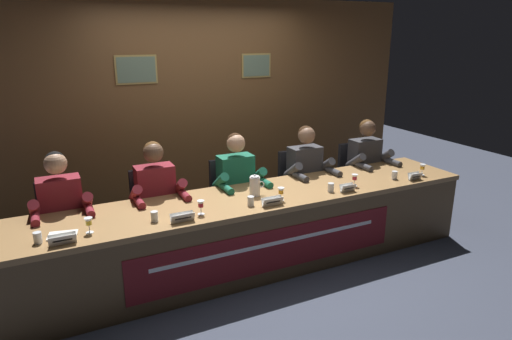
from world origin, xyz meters
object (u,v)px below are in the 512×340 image
juice_glass_left (201,205)px  juice_glass_far_left (89,222)px  juice_glass_far_right (422,168)px  nameplate_far_right (415,176)px  chair_right (298,191)px  water_pitcher_central (255,186)px  chair_center (232,202)px  juice_glass_right (355,178)px  nameplate_far_left (62,239)px  water_cup_left (154,217)px  conference_table (262,220)px  panelist_center (239,184)px  water_cup_right (331,188)px  chair_far_left (64,231)px  nameplate_center (272,201)px  document_stack_far_left (63,235)px  water_cup_center (251,201)px  water_cup_far_left (38,238)px  panelist_far_right (369,164)px  water_cup_far_right (394,176)px  panelist_left (158,196)px  chair_far_right (356,181)px  nameplate_left (183,217)px  panelist_far_left (62,211)px  nameplate_right (348,188)px  juice_glass_center (281,192)px  chair_left (155,216)px

juice_glass_left → juice_glass_far_left: bearing=178.2°
juice_glass_left → juice_glass_far_right: 2.52m
juice_glass_left → nameplate_far_right: (2.33, -0.10, -0.05)m
chair_right → water_pitcher_central: water_pitcher_central is taller
chair_center → nameplate_far_right: size_ratio=5.75×
water_pitcher_central → juice_glass_right: bearing=-11.0°
nameplate_far_left → juice_glass_right: bearing=2.5°
water_cup_left → conference_table: bearing=3.9°
panelist_center → chair_right: panelist_center is taller
nameplate_far_right → water_pitcher_central: size_ratio=0.75×
water_cup_right → nameplate_far_right: water_cup_right is taller
chair_far_left → nameplate_center: size_ratio=4.56×
nameplate_far_left → juice_glass_left: size_ratio=1.54×
panelist_center → document_stack_far_left: bearing=-162.0°
juice_glass_left → water_cup_center: bearing=-0.1°
chair_center → panelist_center: bearing=-90.0°
juice_glass_right → water_cup_right: bearing=-174.6°
nameplate_far_left → document_stack_far_left: 0.16m
water_cup_far_left → juice_glass_far_right: (3.78, -0.02, 0.05)m
nameplate_center → nameplate_far_right: same height
panelist_far_right → juice_glass_far_right: size_ratio=9.93×
juice_glass_far_right → water_cup_far_right: 0.37m
juice_glass_right → panelist_left: bearing=162.1°
chair_far_right → juice_glass_far_right: chair_far_right is taller
conference_table → nameplate_left: 0.87m
water_cup_center → chair_far_right: chair_far_right is taller
juice_glass_far_left → chair_center: (1.52, 0.79, -0.37)m
juice_glass_left → document_stack_far_left: 1.09m
nameplate_left → water_cup_right: bearing=3.0°
water_cup_far_left → water_pitcher_central: 1.89m
conference_table → panelist_far_left: (-1.68, 0.52, 0.20)m
juice_glass_far_left → panelist_far_right: (3.21, 0.59, -0.09)m
panelist_center → chair_far_right: panelist_center is taller
nameplate_left → water_cup_left: size_ratio=2.30×
nameplate_right → panelist_far_right: (0.84, 0.71, -0.05)m
water_cup_far_left → water_cup_center: size_ratio=1.00×
chair_right → chair_far_right: bearing=0.0°
juice_glass_far_left → nameplate_far_right: size_ratio=0.79×
panelist_left → nameplate_center: bearing=-39.6°
chair_center → water_cup_far_left: bearing=-156.8°
water_cup_right → chair_far_right: size_ratio=0.09×
water_cup_right → water_cup_left: bearing=178.7°
juice_glass_center → water_cup_far_right: bearing=1.2°
water_cup_far_left → chair_left: size_ratio=0.09×
chair_far_left → water_cup_far_right: (3.21, -0.80, 0.32)m
panelist_far_right → juice_glass_far_right: (0.21, -0.63, 0.09)m
water_cup_right → juice_glass_left: bearing=179.6°
conference_table → document_stack_far_left: 1.73m
nameplate_left → juice_glass_far_right: 2.71m
water_cup_far_left → nameplate_left: 1.07m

